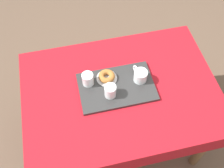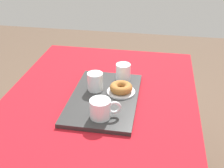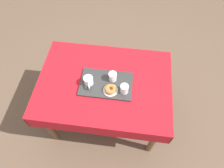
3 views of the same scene
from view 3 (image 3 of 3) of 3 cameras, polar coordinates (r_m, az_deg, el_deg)
ground_plane at (r=2.51m, az=-1.67°, el=-8.46°), size 6.00×6.00×0.00m
dining_table at (r=1.97m, az=-2.11°, el=-1.09°), size 1.25×0.90×0.72m
serving_tray at (r=1.85m, az=-1.65°, el=0.01°), size 0.48×0.31×0.02m
tea_mug_left at (r=1.83m, az=-6.68°, el=0.88°), size 0.09×0.13×0.08m
water_glass_near at (r=1.77m, az=3.52°, el=-1.46°), size 0.07×0.07×0.09m
water_glass_far at (r=1.84m, az=0.19°, el=2.04°), size 0.07×0.07×0.09m
donut_plate_left at (r=1.80m, az=-0.46°, el=-1.81°), size 0.13×0.13×0.01m
sugar_donut_left at (r=1.78m, az=-0.46°, el=-1.44°), size 0.11×0.11×0.04m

